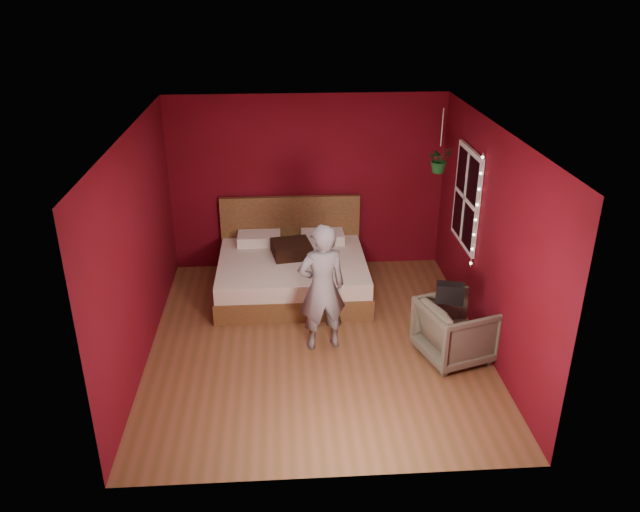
# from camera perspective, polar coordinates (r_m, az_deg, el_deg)

# --- Properties ---
(floor) EXTENTS (4.50, 4.50, 0.00)m
(floor) POSITION_cam_1_polar(r_m,az_deg,el_deg) (7.69, -0.28, -7.84)
(floor) COLOR brown
(floor) RESTS_ON ground
(room_walls) EXTENTS (4.04, 4.54, 2.62)m
(room_walls) POSITION_cam_1_polar(r_m,az_deg,el_deg) (6.94, -0.31, 3.95)
(room_walls) COLOR #610A19
(room_walls) RESTS_ON ground
(window) EXTENTS (0.05, 0.97, 1.27)m
(window) POSITION_cam_1_polar(r_m,az_deg,el_deg) (8.18, 13.22, 5.20)
(window) COLOR white
(window) RESTS_ON room_walls
(fairy_lights) EXTENTS (0.04, 0.04, 1.45)m
(fairy_lights) POSITION_cam_1_polar(r_m,az_deg,el_deg) (7.70, 14.11, 3.90)
(fairy_lights) COLOR silver
(fairy_lights) RESTS_ON room_walls
(bed) EXTENTS (2.06, 1.75, 1.13)m
(bed) POSITION_cam_1_polar(r_m,az_deg,el_deg) (8.78, -2.56, -1.31)
(bed) COLOR brown
(bed) RESTS_ON ground
(person) EXTENTS (0.64, 0.48, 1.57)m
(person) POSITION_cam_1_polar(r_m,az_deg,el_deg) (7.22, 0.17, -2.93)
(person) COLOR slate
(person) RESTS_ON ground
(armchair) EXTENTS (0.98, 0.96, 0.71)m
(armchair) POSITION_cam_1_polar(r_m,az_deg,el_deg) (7.40, 12.32, -6.66)
(armchair) COLOR #6C6855
(armchair) RESTS_ON ground
(handbag) EXTENTS (0.34, 0.24, 0.22)m
(handbag) POSITION_cam_1_polar(r_m,az_deg,el_deg) (7.18, 11.80, -3.32)
(handbag) COLOR black
(handbag) RESTS_ON armchair
(throw_pillow) EXTENTS (0.60, 0.60, 0.18)m
(throw_pillow) POSITION_cam_1_polar(r_m,az_deg,el_deg) (8.68, -2.62, 0.65)
(throw_pillow) COLOR black
(throw_pillow) RESTS_ON bed
(hanging_plant) EXTENTS (0.38, 0.35, 0.82)m
(hanging_plant) POSITION_cam_1_polar(r_m,az_deg,el_deg) (8.14, 10.88, 8.67)
(hanging_plant) COLOR silver
(hanging_plant) RESTS_ON room_walls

